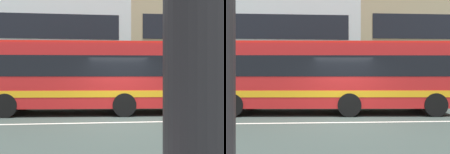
% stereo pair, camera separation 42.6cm
% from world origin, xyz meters
% --- Properties ---
extents(ground_plane, '(160.00, 160.00, 0.00)m').
position_xyz_m(ground_plane, '(0.00, 0.00, 0.00)').
color(ground_plane, '#36433E').
extents(lane_centre_line, '(60.00, 0.16, 0.01)m').
position_xyz_m(lane_centre_line, '(0.00, 0.00, 0.00)').
color(lane_centre_line, silver).
rests_on(lane_centre_line, ground_plane).
extents(hedge_row_far, '(22.71, 1.10, 0.72)m').
position_xyz_m(hedge_row_far, '(-2.04, 6.25, 0.36)').
color(hedge_row_far, '#164314').
rests_on(hedge_row_far, ground_plane).
extents(transit_bus, '(10.71, 3.03, 3.24)m').
position_xyz_m(transit_bus, '(-0.33, 2.45, 1.78)').
color(transit_bus, red).
rests_on(transit_bus, ground_plane).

